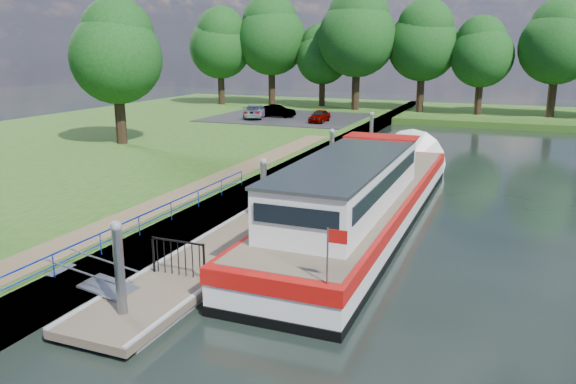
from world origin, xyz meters
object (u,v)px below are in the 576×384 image
at_px(pontoon, 303,198).
at_px(car_a, 320,116).
at_px(car_c, 255,111).
at_px(car_b, 277,111).
at_px(barge, 367,196).

bearing_deg(pontoon, car_a, 106.97).
height_order(pontoon, car_c, car_c).
bearing_deg(car_c, pontoon, 104.74).
bearing_deg(pontoon, car_b, 115.76).
distance_m(barge, car_c, 30.19).
relative_size(pontoon, barge, 1.42).
xyz_separation_m(car_a, car_c, (-6.53, 0.61, 0.09)).
bearing_deg(car_c, car_a, 159.32).
bearing_deg(car_a, barge, -67.54).
relative_size(car_b, car_c, 0.81).
height_order(barge, car_a, barge).
bearing_deg(car_b, car_c, 127.29).
distance_m(pontoon, car_b, 27.32).
xyz_separation_m(pontoon, car_b, (-11.86, 24.58, 1.23)).
height_order(car_b, car_c, car_c).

